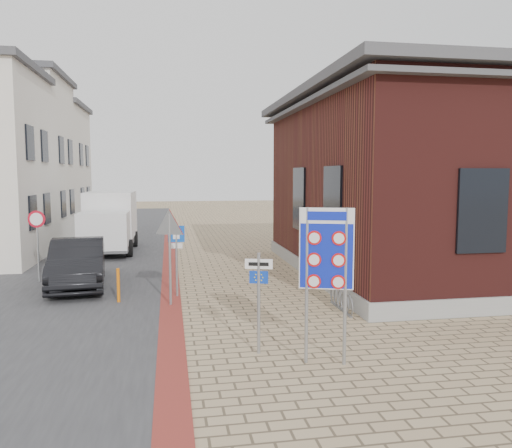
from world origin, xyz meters
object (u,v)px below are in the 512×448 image
object	(u,v)px
parking_sign	(176,248)
bollard	(118,286)
box_truck	(110,221)
border_sign	(326,252)
essen_sign	(259,288)
sedan	(78,263)

from	to	relation	value
parking_sign	bollard	size ratio (longest dim) A/B	2.22
box_truck	border_sign	size ratio (longest dim) A/B	1.78
essen_sign	border_sign	bearing A→B (deg)	-16.33
essen_sign	bollard	world-z (taller)	essen_sign
essen_sign	sedan	bearing A→B (deg)	140.72
border_sign	essen_sign	distance (m)	1.67
essen_sign	parking_sign	size ratio (longest dim) A/B	0.94
box_truck	bollard	xyz separation A→B (m)	(1.35, -10.06, -0.98)
sedan	parking_sign	world-z (taller)	parking_sign
parking_sign	bollard	xyz separation A→B (m)	(-1.70, -0.43, -1.01)
sedan	border_sign	bearing A→B (deg)	-59.57
border_sign	bollard	size ratio (longest dim) A/B	3.05
border_sign	bollard	distance (m)	7.37
box_truck	parking_sign	bearing A→B (deg)	-72.03
sedan	bollard	world-z (taller)	sedan
box_truck	parking_sign	size ratio (longest dim) A/B	2.45
border_sign	essen_sign	bearing A→B (deg)	165.37
sedan	bollard	distance (m)	2.90
bollard	parking_sign	bearing A→B (deg)	14.14
box_truck	bollard	distance (m)	10.20
border_sign	parking_sign	xyz separation A→B (m)	(-2.80, 6.00, -0.72)
box_truck	border_sign	world-z (taller)	border_sign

